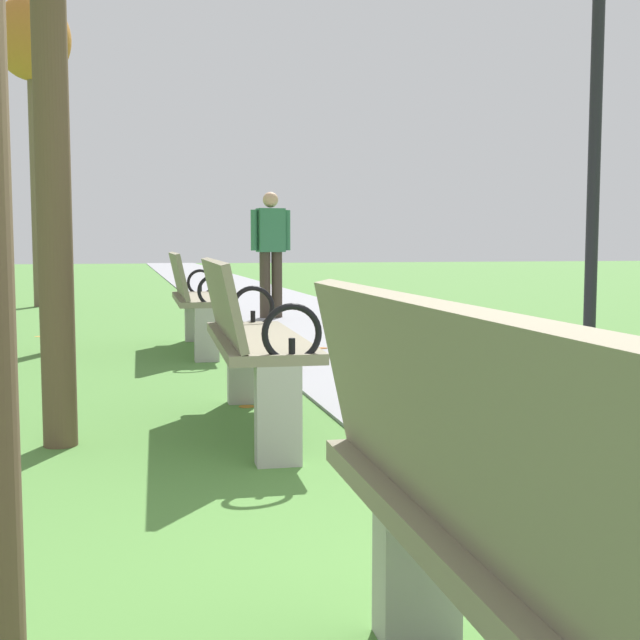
{
  "coord_description": "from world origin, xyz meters",
  "views": [
    {
      "loc": [
        -1.14,
        -1.28,
        0.99
      ],
      "look_at": [
        -0.05,
        3.35,
        0.55
      ],
      "focal_mm": 47.19,
      "sensor_mm": 36.0,
      "label": 1
    }
  ],
  "objects_px": {
    "tree_4": "(33,49)",
    "park_bench_1": "(540,559)",
    "lamp_post": "(597,76)",
    "pedestrian_walking": "(271,248)",
    "park_bench_2": "(248,339)",
    "park_bench_3": "(194,298)"
  },
  "relations": [
    {
      "from": "tree_4",
      "to": "park_bench_3",
      "type": "bearing_deg",
      "value": -72.5
    },
    {
      "from": "park_bench_1",
      "to": "lamp_post",
      "type": "xyz_separation_m",
      "value": [
        3.07,
        4.95,
        1.82
      ]
    },
    {
      "from": "park_bench_3",
      "to": "lamp_post",
      "type": "bearing_deg",
      "value": -27.56
    },
    {
      "from": "park_bench_3",
      "to": "pedestrian_walking",
      "type": "distance_m",
      "value": 3.29
    },
    {
      "from": "pedestrian_walking",
      "to": "park_bench_1",
      "type": "bearing_deg",
      "value": -97.4
    },
    {
      "from": "park_bench_1",
      "to": "tree_4",
      "type": "bearing_deg",
      "value": 98.56
    },
    {
      "from": "park_bench_1",
      "to": "lamp_post",
      "type": "distance_m",
      "value": 6.1
    },
    {
      "from": "park_bench_2",
      "to": "lamp_post",
      "type": "relative_size",
      "value": 0.46
    },
    {
      "from": "pedestrian_walking",
      "to": "lamp_post",
      "type": "xyz_separation_m",
      "value": [
        1.82,
        -4.62,
        1.38
      ]
    },
    {
      "from": "tree_4",
      "to": "lamp_post",
      "type": "relative_size",
      "value": 1.35
    },
    {
      "from": "park_bench_1",
      "to": "park_bench_2",
      "type": "bearing_deg",
      "value": 90.0
    },
    {
      "from": "lamp_post",
      "to": "tree_4",
      "type": "bearing_deg",
      "value": 123.15
    },
    {
      "from": "park_bench_3",
      "to": "lamp_post",
      "type": "relative_size",
      "value": 0.46
    },
    {
      "from": "park_bench_1",
      "to": "lamp_post",
      "type": "height_order",
      "value": "lamp_post"
    },
    {
      "from": "tree_4",
      "to": "park_bench_1",
      "type": "bearing_deg",
      "value": -81.44
    },
    {
      "from": "park_bench_1",
      "to": "pedestrian_walking",
      "type": "distance_m",
      "value": 9.66
    },
    {
      "from": "tree_4",
      "to": "pedestrian_walking",
      "type": "relative_size",
      "value": 2.91
    },
    {
      "from": "lamp_post",
      "to": "pedestrian_walking",
      "type": "bearing_deg",
      "value": 111.55
    },
    {
      "from": "tree_4",
      "to": "pedestrian_walking",
      "type": "distance_m",
      "value": 5.25
    },
    {
      "from": "park_bench_2",
      "to": "park_bench_3",
      "type": "relative_size",
      "value": 1.01
    },
    {
      "from": "pedestrian_walking",
      "to": "tree_4",
      "type": "bearing_deg",
      "value": 136.54
    },
    {
      "from": "park_bench_3",
      "to": "tree_4",
      "type": "bearing_deg",
      "value": 107.5
    }
  ]
}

